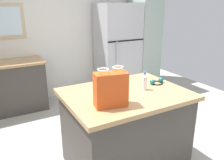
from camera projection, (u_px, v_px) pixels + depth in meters
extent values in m
plane|color=#ADA89E|center=(130.00, 160.00, 2.74)|extent=(6.15, 6.15, 0.00)
cube|color=silver|center=(60.00, 31.00, 4.43)|extent=(5.13, 0.10, 2.62)
cube|color=#CCB78C|center=(4.00, 21.00, 3.87)|extent=(0.68, 0.04, 0.60)
cube|color=white|center=(4.00, 21.00, 3.85)|extent=(0.56, 0.02, 0.48)
cube|color=#423D38|center=(125.00, 131.00, 2.58)|extent=(1.22, 0.91, 0.86)
cube|color=tan|center=(126.00, 94.00, 2.43)|extent=(1.30, 0.99, 0.05)
cube|color=#B7B7BC|center=(118.00, 49.00, 4.72)|extent=(0.82, 0.66, 1.83)
cube|color=black|center=(126.00, 41.00, 4.37)|extent=(0.80, 0.01, 0.02)
cylinder|color=#B7B7BC|center=(117.00, 63.00, 4.37)|extent=(0.02, 0.02, 0.82)
cube|color=#9EB2A8|center=(144.00, 36.00, 4.96)|extent=(0.50, 0.63, 2.27)
cube|color=#DB511E|center=(111.00, 90.00, 2.05)|extent=(0.32, 0.20, 0.32)
torus|color=white|center=(103.00, 69.00, 1.95)|extent=(0.12, 0.12, 0.01)
torus|color=white|center=(118.00, 67.00, 2.02)|extent=(0.12, 0.12, 0.01)
cube|color=#388E66|center=(105.00, 83.00, 2.50)|extent=(0.15, 0.15, 0.14)
cylinder|color=white|center=(144.00, 83.00, 2.48)|extent=(0.05, 0.05, 0.15)
cone|color=white|center=(145.00, 75.00, 2.45)|extent=(0.05, 0.05, 0.03)
cylinder|color=blue|center=(145.00, 73.00, 2.44)|extent=(0.02, 0.02, 0.02)
torus|color=black|center=(157.00, 83.00, 2.69)|extent=(0.16, 0.16, 0.01)
sphere|color=#19666B|center=(152.00, 82.00, 2.65)|extent=(0.06, 0.06, 0.06)
sphere|color=#19666B|center=(161.00, 80.00, 2.72)|extent=(0.06, 0.06, 0.06)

